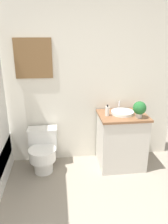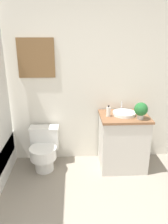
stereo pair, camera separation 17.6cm
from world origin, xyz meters
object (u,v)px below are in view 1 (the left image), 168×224
sink (122,112)px  potted_plant (140,109)px  toilet (43,150)px  soap_bottle (107,111)px

sink → potted_plant: 0.26m
sink → toilet: bearing=-179.5°
toilet → soap_bottle: size_ratio=3.82×
sink → potted_plant: size_ratio=1.57×
toilet → sink: bearing=0.5°
soap_bottle → potted_plant: bearing=-17.0°
toilet → potted_plant: 1.42m
soap_bottle → toilet: bearing=177.8°
sink → potted_plant: potted_plant is taller
sink → soap_bottle: size_ratio=2.27×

